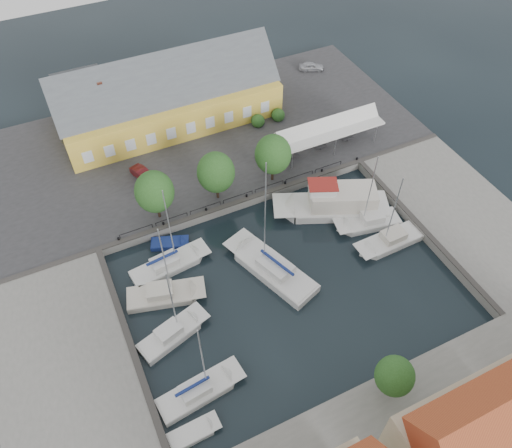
{
  "coord_description": "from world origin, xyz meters",
  "views": [
    {
      "loc": [
        -15.44,
        -26.4,
        41.82
      ],
      "look_at": [
        0.0,
        6.0,
        1.5
      ],
      "focal_mm": 35.0,
      "sensor_mm": 36.0,
      "label": 1
    }
  ],
  "objects_px": {
    "warehouse": "(164,99)",
    "center_sailboat": "(272,269)",
    "car_red": "(143,175)",
    "east_boat_b": "(389,242)",
    "west_boat_b": "(164,296)",
    "east_boat_a": "(368,223)",
    "tent_canopy": "(329,129)",
    "west_boat_a": "(169,266)",
    "car_silver": "(311,66)",
    "trawler": "(336,204)",
    "launch_nw": "(169,244)",
    "launch_sw": "(193,433)",
    "west_boat_d": "(199,392)",
    "west_boat_c": "(172,335)"
  },
  "relations": [
    {
      "from": "warehouse",
      "to": "center_sailboat",
      "type": "xyz_separation_m",
      "value": [
        1.82,
        -27.81,
        -4.07
      ]
    },
    {
      "from": "car_red",
      "to": "east_boat_b",
      "type": "relative_size",
      "value": 0.36
    },
    {
      "from": "west_boat_b",
      "to": "east_boat_a",
      "type": "bearing_deg",
      "value": -1.43
    },
    {
      "from": "tent_canopy",
      "to": "west_boat_a",
      "type": "distance_m",
      "value": 26.01
    },
    {
      "from": "east_boat_a",
      "to": "west_boat_a",
      "type": "relative_size",
      "value": 0.95
    },
    {
      "from": "car_silver",
      "to": "center_sailboat",
      "type": "relative_size",
      "value": 0.25
    },
    {
      "from": "trawler",
      "to": "launch_nw",
      "type": "bearing_deg",
      "value": 170.05
    },
    {
      "from": "warehouse",
      "to": "launch_sw",
      "type": "height_order",
      "value": "warehouse"
    },
    {
      "from": "west_boat_a",
      "to": "west_boat_d",
      "type": "xyz_separation_m",
      "value": [
        -2.04,
        -13.99,
        -0.0
      ]
    },
    {
      "from": "tent_canopy",
      "to": "trawler",
      "type": "bearing_deg",
      "value": -114.91
    },
    {
      "from": "car_silver",
      "to": "west_boat_d",
      "type": "height_order",
      "value": "west_boat_d"
    },
    {
      "from": "east_boat_b",
      "to": "car_silver",
      "type": "bearing_deg",
      "value": 74.95
    },
    {
      "from": "tent_canopy",
      "to": "car_red",
      "type": "height_order",
      "value": "tent_canopy"
    },
    {
      "from": "warehouse",
      "to": "car_silver",
      "type": "relative_size",
      "value": 7.83
    },
    {
      "from": "warehouse",
      "to": "west_boat_d",
      "type": "xyz_separation_m",
      "value": [
        -9.66,
        -36.71,
        -4.16
      ]
    },
    {
      "from": "center_sailboat",
      "to": "west_boat_b",
      "type": "bearing_deg",
      "value": 170.81
    },
    {
      "from": "west_boat_d",
      "to": "center_sailboat",
      "type": "bearing_deg",
      "value": 37.78
    },
    {
      "from": "car_silver",
      "to": "car_red",
      "type": "bearing_deg",
      "value": 136.92
    },
    {
      "from": "warehouse",
      "to": "tent_canopy",
      "type": "relative_size",
      "value": 2.04
    },
    {
      "from": "car_silver",
      "to": "launch_nw",
      "type": "height_order",
      "value": "car_silver"
    },
    {
      "from": "warehouse",
      "to": "trawler",
      "type": "xyz_separation_m",
      "value": [
        12.29,
        -23.13,
        -3.41
      ]
    },
    {
      "from": "launch_nw",
      "to": "center_sailboat",
      "type": "bearing_deg",
      "value": -43.53
    },
    {
      "from": "west_boat_b",
      "to": "launch_nw",
      "type": "height_order",
      "value": "west_boat_b"
    },
    {
      "from": "car_red",
      "to": "west_boat_b",
      "type": "xyz_separation_m",
      "value": [
        -3.06,
        -16.37,
        -1.38
      ]
    },
    {
      "from": "launch_sw",
      "to": "tent_canopy",
      "type": "bearing_deg",
      "value": 42.78
    },
    {
      "from": "east_boat_a",
      "to": "west_boat_a",
      "type": "bearing_deg",
      "value": 170.01
    },
    {
      "from": "trawler",
      "to": "west_boat_b",
      "type": "xyz_separation_m",
      "value": [
        -21.51,
        -2.9,
        -0.76
      ]
    },
    {
      "from": "center_sailboat",
      "to": "trawler",
      "type": "xyz_separation_m",
      "value": [
        10.47,
        4.69,
        0.65
      ]
    },
    {
      "from": "west_boat_b",
      "to": "west_boat_c",
      "type": "distance_m",
      "value": 4.51
    },
    {
      "from": "trawler",
      "to": "east_boat_a",
      "type": "distance_m",
      "value": 4.21
    },
    {
      "from": "east_boat_a",
      "to": "center_sailboat",
      "type": "bearing_deg",
      "value": -174.63
    },
    {
      "from": "west_boat_a",
      "to": "west_boat_c",
      "type": "xyz_separation_m",
      "value": [
        -2.3,
        -7.76,
        -0.01
      ]
    },
    {
      "from": "center_sailboat",
      "to": "trawler",
      "type": "relative_size",
      "value": 1.09
    },
    {
      "from": "warehouse",
      "to": "trawler",
      "type": "relative_size",
      "value": 2.1
    },
    {
      "from": "tent_canopy",
      "to": "warehouse",
      "type": "bearing_deg",
      "value": 140.14
    },
    {
      "from": "warehouse",
      "to": "car_red",
      "type": "relative_size",
      "value": 7.38
    },
    {
      "from": "east_boat_a",
      "to": "east_boat_b",
      "type": "relative_size",
      "value": 1.01
    },
    {
      "from": "car_red",
      "to": "center_sailboat",
      "type": "height_order",
      "value": "center_sailboat"
    },
    {
      "from": "car_silver",
      "to": "west_boat_d",
      "type": "distance_m",
      "value": 51.61
    },
    {
      "from": "center_sailboat",
      "to": "launch_sw",
      "type": "height_order",
      "value": "center_sailboat"
    },
    {
      "from": "west_boat_c",
      "to": "car_silver",
      "type": "bearing_deg",
      "value": 44.52
    },
    {
      "from": "east_boat_b",
      "to": "center_sailboat",
      "type": "bearing_deg",
      "value": 170.97
    },
    {
      "from": "tent_canopy",
      "to": "car_silver",
      "type": "height_order",
      "value": "tent_canopy"
    },
    {
      "from": "car_silver",
      "to": "car_red",
      "type": "xyz_separation_m",
      "value": [
        -29.91,
        -12.27,
        0.02
      ]
    },
    {
      "from": "car_red",
      "to": "launch_sw",
      "type": "height_order",
      "value": "car_red"
    },
    {
      "from": "warehouse",
      "to": "tent_canopy",
      "type": "bearing_deg",
      "value": -39.86
    },
    {
      "from": "east_boat_b",
      "to": "west_boat_d",
      "type": "xyz_separation_m",
      "value": [
        -24.66,
        -6.8,
        0.01
      ]
    },
    {
      "from": "car_red",
      "to": "center_sailboat",
      "type": "distance_m",
      "value": 19.88
    },
    {
      "from": "car_silver",
      "to": "west_boat_b",
      "type": "relative_size",
      "value": 0.34
    },
    {
      "from": "west_boat_b",
      "to": "car_silver",
      "type": "bearing_deg",
      "value": 40.98
    }
  ]
}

